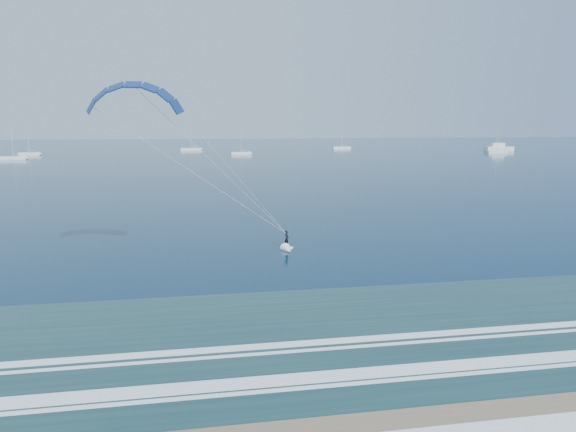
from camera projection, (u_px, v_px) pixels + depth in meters
The scene contains 8 objects.
kitesurfer_rig at pixel (218, 168), 45.50m from camera, with size 19.55×9.79×16.80m.
motor_yacht at pixel (499, 148), 244.57m from camera, with size 13.66×3.64×5.83m.
sailboat_0 at pixel (13, 158), 183.26m from camera, with size 8.73×2.40×11.87m.
sailboat_1 at pixel (29, 154), 208.36m from camera, with size 7.99×2.40×11.08m.
sailboat_2 at pixel (191, 149), 248.64m from camera, with size 9.86×2.40×13.13m.
sailboat_3 at pixel (241, 153), 213.13m from camera, with size 8.16×2.40×11.40m.
sailboat_4 at pixel (342, 148), 264.01m from camera, with size 9.11×2.40×12.33m.
sailboat_5 at pixel (497, 152), 225.28m from camera, with size 8.99×2.40×12.14m.
Camera 1 is at (-7.43, -17.39, 12.30)m, focal length 32.00 mm.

